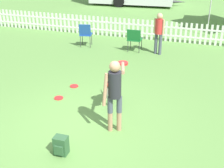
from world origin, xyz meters
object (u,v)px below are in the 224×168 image
object	(u,v)px
handler_person	(115,88)
frisbee_near_handler	(59,98)
folding_chair_center	(85,33)
backpack_on_grass	(61,146)
frisbee_near_dog	(74,86)
spectator_standing	(159,30)
leaping_dog	(111,86)
folding_chair_blue_left	(134,38)

from	to	relation	value
handler_person	frisbee_near_handler	bearing A→B (deg)	131.02
frisbee_near_handler	folding_chair_center	bearing A→B (deg)	101.81
backpack_on_grass	folding_chair_center	xyz separation A→B (m)	(-2.00, 6.42, 0.36)
frisbee_near_dog	spectator_standing	xyz separation A→B (m)	(1.85, 3.48, 0.90)
leaping_dog	frisbee_near_handler	distance (m)	1.56
handler_person	folding_chair_blue_left	bearing A→B (deg)	77.19
frisbee_near_handler	folding_chair_center	size ratio (longest dim) A/B	0.26
folding_chair_center	spectator_standing	size ratio (longest dim) A/B	0.61
handler_person	backpack_on_grass	xyz separation A→B (m)	(-0.77, -1.17, -0.85)
frisbee_near_handler	folding_chair_blue_left	distance (m)	4.45
leaping_dog	spectator_standing	xyz separation A→B (m)	(0.50, 4.22, 0.36)
frisbee_near_dog	folding_chair_blue_left	world-z (taller)	folding_chair_blue_left
backpack_on_grass	spectator_standing	bearing A→B (deg)	82.45
frisbee_near_dog	spectator_standing	bearing A→B (deg)	61.98
folding_chair_center	frisbee_near_dog	bearing A→B (deg)	94.62
frisbee_near_dog	folding_chair_center	xyz separation A→B (m)	(-1.00, 3.47, 0.55)
folding_chair_center	backpack_on_grass	bearing A→B (deg)	95.90
folding_chair_center	spectator_standing	xyz separation A→B (m)	(2.85, 0.01, 0.35)
handler_person	frisbee_near_handler	world-z (taller)	handler_person
frisbee_near_handler	folding_chair_center	distance (m)	4.40
backpack_on_grass	folding_chair_blue_left	bearing A→B (deg)	90.40
handler_person	leaping_dog	xyz separation A→B (m)	(-0.42, 1.04, -0.49)
spectator_standing	leaping_dog	bearing A→B (deg)	101.89
frisbee_near_dog	folding_chair_center	size ratio (longest dim) A/B	0.26
handler_person	folding_chair_blue_left	size ratio (longest dim) A/B	1.89
backpack_on_grass	folding_chair_blue_left	world-z (taller)	folding_chair_blue_left
leaping_dog	folding_chair_blue_left	size ratio (longest dim) A/B	1.33
backpack_on_grass	leaping_dog	bearing A→B (deg)	80.86
frisbee_near_dog	backpack_on_grass	bearing A→B (deg)	-71.19
backpack_on_grass	folding_chair_center	size ratio (longest dim) A/B	0.43
backpack_on_grass	spectator_standing	distance (m)	6.52
folding_chair_blue_left	frisbee_near_dog	bearing A→B (deg)	74.45
handler_person	folding_chair_center	distance (m)	5.96
folding_chair_blue_left	folding_chair_center	xyz separation A→B (m)	(-1.96, -0.02, 0.03)
leaping_dog	handler_person	bearing A→B (deg)	90.38
folding_chair_blue_left	folding_chair_center	size ratio (longest dim) A/B	0.95
backpack_on_grass	spectator_standing	world-z (taller)	spectator_standing
backpack_on_grass	spectator_standing	size ratio (longest dim) A/B	0.26
handler_person	folding_chair_center	world-z (taller)	handler_person
frisbee_near_handler	spectator_standing	distance (m)	4.80
backpack_on_grass	frisbee_near_dog	bearing A→B (deg)	108.81
frisbee_near_dog	folding_chair_center	world-z (taller)	folding_chair_center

